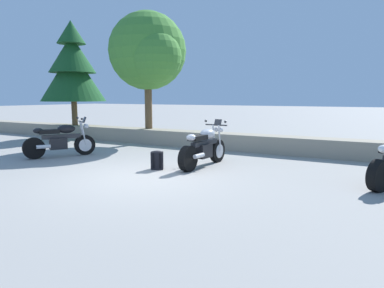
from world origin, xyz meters
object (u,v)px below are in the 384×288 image
motorcycle_silver_centre (204,148)px  leafy_tree_mid_left (149,52)px  rider_backpack (157,160)px  pine_tree_far_left (72,68)px  motorcycle_black_near_left (61,141)px

motorcycle_silver_centre → leafy_tree_mid_left: leafy_tree_mid_left is taller
rider_backpack → leafy_tree_mid_left: leafy_tree_mid_left is taller
leafy_tree_mid_left → pine_tree_far_left: bearing=-177.9°
pine_tree_far_left → leafy_tree_mid_left: size_ratio=1.00×
pine_tree_far_left → leafy_tree_mid_left: 3.93m
leafy_tree_mid_left → rider_backpack: bearing=-52.6°
motorcycle_black_near_left → pine_tree_far_left: bearing=132.5°
pine_tree_far_left → leafy_tree_mid_left: bearing=2.1°
motorcycle_silver_centre → leafy_tree_mid_left: size_ratio=0.47×
rider_backpack → pine_tree_far_left: 8.35m
pine_tree_far_left → rider_backpack: bearing=-28.7°
motorcycle_silver_centre → pine_tree_far_left: (-7.76, 2.87, 2.53)m
leafy_tree_mid_left → motorcycle_black_near_left: bearing=-98.2°
motorcycle_black_near_left → motorcycle_silver_centre: bearing=10.2°
motorcycle_black_near_left → pine_tree_far_left: size_ratio=0.42×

